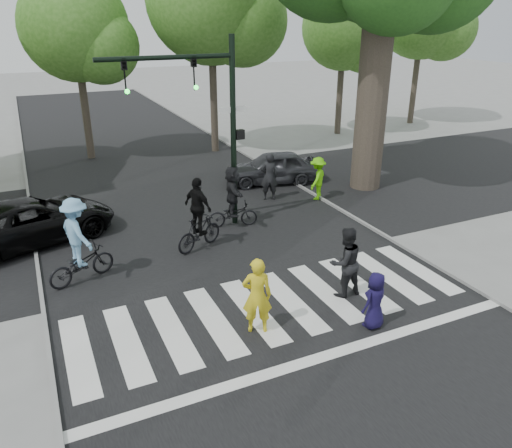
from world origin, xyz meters
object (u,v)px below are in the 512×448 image
at_px(pedestrian_woman, 257,296).
at_px(cyclist_right, 233,200).
at_px(cyclist_mid, 199,220).
at_px(car_grey, 272,167).
at_px(pedestrian_child, 375,301).
at_px(car_suv, 32,221).
at_px(pedestrian_adult, 345,262).
at_px(cyclist_left, 79,246).
at_px(traffic_signal, 207,108).

relative_size(pedestrian_woman, cyclist_right, 0.87).
bearing_deg(cyclist_mid, car_grey, 44.48).
relative_size(pedestrian_child, cyclist_right, 0.66).
bearing_deg(cyclist_right, car_suv, 166.16).
bearing_deg(pedestrian_adult, pedestrian_child, 81.23).
bearing_deg(cyclist_left, pedestrian_woman, -51.27).
xyz_separation_m(pedestrian_woman, cyclist_right, (1.80, 5.72, 0.02)).
distance_m(pedestrian_child, car_grey, 10.61).
distance_m(traffic_signal, pedestrian_child, 7.75).
distance_m(cyclist_left, car_suv, 3.38).
relative_size(pedestrian_child, car_grey, 0.35).
distance_m(traffic_signal, car_suv, 6.37).
distance_m(traffic_signal, cyclist_mid, 3.41).
xyz_separation_m(traffic_signal, pedestrian_woman, (-1.12, -5.97, -3.00)).
bearing_deg(car_suv, cyclist_left, 179.66).
bearing_deg(pedestrian_adult, car_suv, -45.71).
relative_size(cyclist_mid, car_suv, 0.45).
height_order(pedestrian_child, pedestrian_adult, pedestrian_adult).
bearing_deg(pedestrian_child, cyclist_mid, -83.59).
height_order(pedestrian_adult, cyclist_mid, cyclist_mid).
distance_m(pedestrian_woman, car_grey, 10.61).
distance_m(traffic_signal, cyclist_left, 5.57).
bearing_deg(car_grey, cyclist_left, -44.25).
bearing_deg(pedestrian_child, car_suv, -65.99).
bearing_deg(car_grey, pedestrian_child, -1.27).
xyz_separation_m(cyclist_mid, car_suv, (-4.48, 2.63, -0.22)).
relative_size(traffic_signal, car_suv, 1.21).
relative_size(cyclist_mid, car_grey, 0.57).
height_order(pedestrian_child, cyclist_mid, cyclist_mid).
xyz_separation_m(pedestrian_woman, pedestrian_adult, (2.63, 0.50, 0.01)).
bearing_deg(cyclist_mid, pedestrian_adult, -59.58).
distance_m(cyclist_mid, car_suv, 5.20).
bearing_deg(cyclist_right, cyclist_mid, -143.85).
bearing_deg(pedestrian_adult, cyclist_right, -82.34).
xyz_separation_m(traffic_signal, pedestrian_adult, (1.51, -5.47, -2.99)).
xyz_separation_m(traffic_signal, car_grey, (3.95, 3.35, -3.24)).
height_order(traffic_signal, cyclist_mid, traffic_signal).
bearing_deg(car_suv, cyclist_right, -122.02).
xyz_separation_m(cyclist_left, car_suv, (-1.03, 3.20, -0.31)).
xyz_separation_m(pedestrian_child, car_grey, (2.62, 10.28, -0.01)).
bearing_deg(pedestrian_adult, cyclist_left, -32.37).
bearing_deg(pedestrian_child, pedestrian_woman, -36.68).
height_order(cyclist_right, car_suv, cyclist_right).
distance_m(cyclist_left, car_grey, 9.84).
bearing_deg(pedestrian_woman, cyclist_right, -85.59).
xyz_separation_m(pedestrian_woman, car_grey, (5.07, 9.32, -0.23)).
xyz_separation_m(pedestrian_adult, cyclist_left, (-5.84, 3.50, 0.09)).
bearing_deg(cyclist_right, traffic_signal, 159.70).
distance_m(pedestrian_child, cyclist_left, 7.53).
relative_size(pedestrian_adult, cyclist_right, 0.88).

